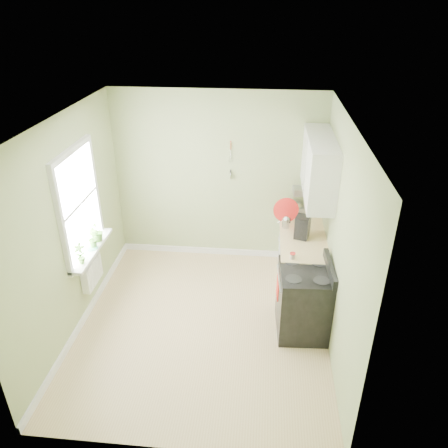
# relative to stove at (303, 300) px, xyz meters

# --- Properties ---
(floor) EXTENTS (3.20, 3.60, 0.02)m
(floor) POSITION_rel_stove_xyz_m (-1.28, -0.05, -0.47)
(floor) COLOR tan
(floor) RESTS_ON ground
(ceiling) EXTENTS (3.20, 3.60, 0.02)m
(ceiling) POSITION_rel_stove_xyz_m (-1.28, -0.05, 2.25)
(ceiling) COLOR white
(ceiling) RESTS_ON wall_back
(wall_back) EXTENTS (3.20, 0.02, 2.70)m
(wall_back) POSITION_rel_stove_xyz_m (-1.28, 1.76, 0.89)
(wall_back) COLOR #A3B179
(wall_back) RESTS_ON floor
(wall_left) EXTENTS (0.02, 3.60, 2.70)m
(wall_left) POSITION_rel_stove_xyz_m (-2.89, -0.05, 0.89)
(wall_left) COLOR #A3B179
(wall_left) RESTS_ON floor
(wall_right) EXTENTS (0.02, 3.60, 2.70)m
(wall_right) POSITION_rel_stove_xyz_m (0.33, -0.05, 0.89)
(wall_right) COLOR #A3B179
(wall_right) RESTS_ON floor
(base_cabinets) EXTENTS (0.60, 1.60, 0.87)m
(base_cabinets) POSITION_rel_stove_xyz_m (0.02, 0.95, -0.02)
(base_cabinets) COLOR white
(base_cabinets) RESTS_ON floor
(countertop) EXTENTS (0.64, 1.60, 0.04)m
(countertop) POSITION_rel_stove_xyz_m (0.01, 0.95, 0.43)
(countertop) COLOR beige
(countertop) RESTS_ON base_cabinets
(upper_cabinets) EXTENTS (0.35, 1.40, 0.80)m
(upper_cabinets) POSITION_rel_stove_xyz_m (0.15, 1.05, 1.39)
(upper_cabinets) COLOR white
(upper_cabinets) RESTS_ON wall_right
(window) EXTENTS (0.06, 1.14, 1.44)m
(window) POSITION_rel_stove_xyz_m (-2.86, 0.25, 1.09)
(window) COLOR white
(window) RESTS_ON wall_left
(window_sill) EXTENTS (0.18, 1.14, 0.04)m
(window_sill) POSITION_rel_stove_xyz_m (-2.79, 0.25, 0.42)
(window_sill) COLOR white
(window_sill) RESTS_ON wall_left
(radiator) EXTENTS (0.12, 0.50, 0.35)m
(radiator) POSITION_rel_stove_xyz_m (-2.82, 0.20, 0.09)
(radiator) COLOR white
(radiator) RESTS_ON wall_left
(wall_utensils) EXTENTS (0.02, 0.14, 0.58)m
(wall_utensils) POSITION_rel_stove_xyz_m (-1.08, 1.73, 1.11)
(wall_utensils) COLOR beige
(wall_utensils) RESTS_ON wall_back
(stove) EXTENTS (0.68, 0.76, 1.02)m
(stove) POSITION_rel_stove_xyz_m (0.00, 0.00, 0.00)
(stove) COLOR black
(stove) RESTS_ON floor
(stand_mixer) EXTENTS (0.24, 0.37, 0.43)m
(stand_mixer) POSITION_rel_stove_xyz_m (-0.05, 1.69, 0.64)
(stand_mixer) COLOR #B2B2B7
(stand_mixer) RESTS_ON countertop
(kettle) EXTENTS (0.17, 0.10, 0.18)m
(kettle) POSITION_rel_stove_xyz_m (-0.23, 1.08, 0.54)
(kettle) COLOR silver
(kettle) RESTS_ON countertop
(coffee_maker) EXTENTS (0.23, 0.24, 0.32)m
(coffee_maker) POSITION_rel_stove_xyz_m (-0.02, 0.81, 0.61)
(coffee_maker) COLOR black
(coffee_maker) RESTS_ON countertop
(red_tray) EXTENTS (0.37, 0.09, 0.37)m
(red_tray) POSITION_rel_stove_xyz_m (-0.23, 1.26, 0.64)
(red_tray) COLOR red
(red_tray) RESTS_ON countertop
(jar) EXTENTS (0.07, 0.07, 0.08)m
(jar) POSITION_rel_stove_xyz_m (-0.16, 0.25, 0.50)
(jar) COLOR #AA9C8D
(jar) RESTS_ON countertop
(plant_a) EXTENTS (0.17, 0.14, 0.28)m
(plant_a) POSITION_rel_stove_xyz_m (-2.78, -0.11, 0.59)
(plant_a) COLOR #4B7F2D
(plant_a) RESTS_ON window_sill
(plant_b) EXTENTS (0.18, 0.19, 0.26)m
(plant_b) POSITION_rel_stove_xyz_m (-2.78, 0.30, 0.58)
(plant_b) COLOR #4B7F2D
(plant_b) RESTS_ON window_sill
(plant_c) EXTENTS (0.17, 0.17, 0.29)m
(plant_c) POSITION_rel_stove_xyz_m (-2.78, 0.46, 0.59)
(plant_c) COLOR #4B7F2D
(plant_c) RESTS_ON window_sill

